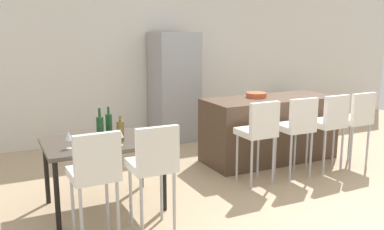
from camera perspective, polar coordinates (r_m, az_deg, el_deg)
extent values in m
plane|color=tan|center=(5.71, 11.87, -8.06)|extent=(10.00, 10.00, 0.00)
cube|color=silver|center=(7.78, -0.44, 8.32)|extent=(10.00, 0.12, 2.90)
cube|color=#4C3828|center=(6.25, 10.36, -1.86)|extent=(1.92, 0.79, 0.92)
cube|color=white|center=(5.23, 8.60, -2.31)|extent=(0.41, 0.41, 0.08)
cube|color=white|center=(5.05, 9.78, -0.30)|extent=(0.40, 0.07, 0.36)
cylinder|color=#B2B2B7|center=(5.36, 6.09, -5.72)|extent=(0.03, 0.03, 0.61)
cylinder|color=#B2B2B7|center=(5.54, 8.89, -5.24)|extent=(0.03, 0.03, 0.61)
cylinder|color=#B2B2B7|center=(5.11, 8.04, -6.66)|extent=(0.03, 0.03, 0.61)
cylinder|color=#B2B2B7|center=(5.29, 10.91, -6.11)|extent=(0.03, 0.03, 0.61)
cube|color=white|center=(5.58, 13.61, -1.63)|extent=(0.41, 0.41, 0.08)
cube|color=white|center=(5.40, 14.84, 0.27)|extent=(0.40, 0.07, 0.36)
cylinder|color=#B2B2B7|center=(5.69, 11.18, -4.85)|extent=(0.03, 0.03, 0.61)
cylinder|color=#B2B2B7|center=(5.88, 13.71, -4.43)|extent=(0.03, 0.03, 0.61)
cylinder|color=#B2B2B7|center=(5.45, 13.16, -5.68)|extent=(0.03, 0.03, 0.61)
cylinder|color=#B2B2B7|center=(5.65, 15.73, -5.21)|extent=(0.03, 0.03, 0.61)
cube|color=white|center=(5.93, 17.62, -1.08)|extent=(0.41, 0.41, 0.08)
cube|color=white|center=(5.77, 18.95, 0.73)|extent=(0.40, 0.07, 0.36)
cylinder|color=#B2B2B7|center=(6.01, 15.26, -4.16)|extent=(0.03, 0.03, 0.61)
cylinder|color=#B2B2B7|center=(6.23, 17.41, -3.74)|extent=(0.03, 0.03, 0.61)
cylinder|color=#B2B2B7|center=(5.79, 17.42, -4.88)|extent=(0.03, 0.03, 0.61)
cylinder|color=#B2B2B7|center=(6.02, 19.57, -4.41)|extent=(0.03, 0.03, 0.61)
cube|color=white|center=(6.26, 20.80, -0.64)|extent=(0.41, 0.41, 0.08)
cube|color=white|center=(6.11, 22.12, 1.08)|extent=(0.40, 0.07, 0.36)
cylinder|color=#B2B2B7|center=(6.33, 18.53, -3.57)|extent=(0.03, 0.03, 0.61)
cylinder|color=#B2B2B7|center=(6.56, 20.48, -3.18)|extent=(0.03, 0.03, 0.61)
cylinder|color=#B2B2B7|center=(6.12, 20.67, -4.23)|extent=(0.03, 0.03, 0.61)
cylinder|color=#B2B2B7|center=(6.36, 22.61, -3.80)|extent=(0.03, 0.03, 0.61)
cube|color=#4C4238|center=(4.55, -11.96, -3.64)|extent=(1.20, 0.86, 0.04)
cylinder|color=black|center=(4.92, -19.03, -7.39)|extent=(0.05, 0.05, 0.70)
cylinder|color=black|center=(5.14, -6.91, -5.99)|extent=(0.05, 0.05, 0.70)
cylinder|color=black|center=(4.23, -17.75, -10.43)|extent=(0.05, 0.05, 0.70)
cylinder|color=black|center=(4.48, -3.78, -8.59)|extent=(0.05, 0.05, 0.70)
cube|color=white|center=(3.83, -13.18, -7.69)|extent=(0.42, 0.42, 0.08)
cube|color=white|center=(3.61, -12.63, -5.21)|extent=(0.40, 0.08, 0.36)
cylinder|color=#B2B2B7|center=(4.07, -15.78, -11.88)|extent=(0.03, 0.03, 0.61)
cylinder|color=#B2B2B7|center=(4.14, -11.37, -11.25)|extent=(0.03, 0.03, 0.61)
cylinder|color=#B2B2B7|center=(3.78, -14.68, -13.68)|extent=(0.03, 0.03, 0.61)
cylinder|color=#B2B2B7|center=(3.86, -9.95, -12.94)|extent=(0.03, 0.03, 0.61)
cube|color=white|center=(3.98, -5.50, -6.72)|extent=(0.40, 0.40, 0.08)
cube|color=white|center=(3.76, -4.66, -4.28)|extent=(0.40, 0.06, 0.36)
cylinder|color=#B2B2B7|center=(4.19, -8.28, -10.84)|extent=(0.03, 0.03, 0.61)
cylinder|color=#B2B2B7|center=(4.29, -4.14, -10.21)|extent=(0.03, 0.03, 0.61)
cylinder|color=#B2B2B7|center=(3.91, -6.81, -12.50)|extent=(0.03, 0.03, 0.61)
cylinder|color=#B2B2B7|center=(4.02, -2.40, -11.76)|extent=(0.03, 0.03, 0.61)
cylinder|color=#194723|center=(4.60, -12.30, -1.71)|extent=(0.08, 0.08, 0.23)
cylinder|color=#194723|center=(4.57, -12.39, 0.31)|extent=(0.03, 0.03, 0.10)
cylinder|color=#194723|center=(4.74, -11.15, -1.28)|extent=(0.07, 0.07, 0.23)
cylinder|color=#194723|center=(4.71, -11.23, 0.59)|extent=(0.03, 0.03, 0.08)
cylinder|color=brown|center=(4.47, -9.63, -2.18)|extent=(0.08, 0.08, 0.21)
cylinder|color=brown|center=(4.43, -9.69, -0.47)|extent=(0.03, 0.03, 0.06)
cylinder|color=silver|center=(4.33, -16.23, -4.34)|extent=(0.06, 0.06, 0.00)
cylinder|color=silver|center=(4.32, -16.26, -3.80)|extent=(0.01, 0.01, 0.08)
cone|color=silver|center=(4.30, -16.33, -2.71)|extent=(0.07, 0.07, 0.09)
cylinder|color=silver|center=(4.32, -9.63, -4.05)|extent=(0.06, 0.06, 0.00)
cylinder|color=silver|center=(4.31, -9.65, -3.51)|extent=(0.01, 0.01, 0.08)
cone|color=silver|center=(4.29, -9.68, -2.41)|extent=(0.07, 0.07, 0.09)
cube|color=#939699|center=(7.23, -2.41, 3.84)|extent=(0.72, 0.68, 1.84)
cylinder|color=#C6512D|center=(6.16, 8.68, 2.68)|extent=(0.29, 0.29, 0.07)
cylinder|color=#38383D|center=(8.69, 13.28, -0.57)|extent=(0.24, 0.24, 0.22)
sphere|color=#2D6B33|center=(8.63, 13.38, 1.48)|extent=(0.45, 0.45, 0.45)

